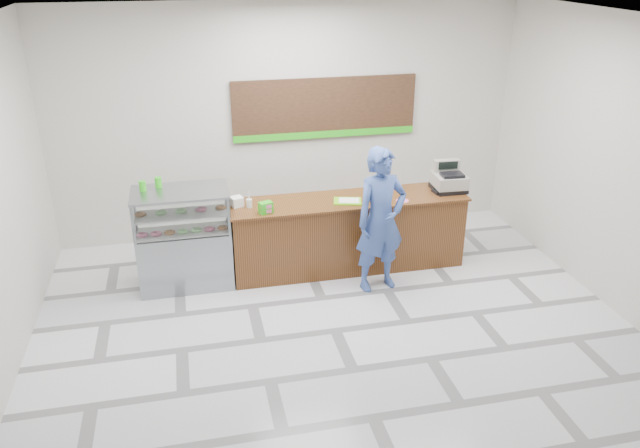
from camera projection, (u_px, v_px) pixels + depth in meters
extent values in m
plane|color=silver|center=(336.00, 331.00, 7.37)|extent=(7.00, 7.00, 0.00)
plane|color=beige|center=(289.00, 122.00, 9.33)|extent=(7.00, 0.00, 7.00)
plane|color=silver|center=(339.00, 22.00, 5.95)|extent=(7.00, 7.00, 0.00)
cube|color=brown|center=(348.00, 234.00, 8.66)|extent=(3.20, 0.70, 1.00)
cube|color=brown|center=(348.00, 200.00, 8.45)|extent=(3.26, 0.76, 0.03)
cube|color=gray|center=(186.00, 257.00, 8.26)|extent=(1.20, 0.70, 0.80)
cube|color=white|center=(181.00, 211.00, 7.99)|extent=(1.20, 0.70, 0.50)
cube|color=gray|center=(179.00, 192.00, 7.89)|extent=(1.22, 0.72, 0.03)
cube|color=silver|center=(183.00, 228.00, 8.09)|extent=(1.14, 0.64, 0.02)
cube|color=silver|center=(181.00, 211.00, 7.99)|extent=(1.14, 0.64, 0.02)
torus|color=#DC5F8C|center=(143.00, 232.00, 7.88)|extent=(0.15, 0.15, 0.05)
torus|color=#DC5F8C|center=(156.00, 231.00, 7.92)|extent=(0.15, 0.15, 0.05)
torus|color=#995624|center=(169.00, 230.00, 7.95)|extent=(0.15, 0.15, 0.05)
torus|color=#8FE57F|center=(183.00, 228.00, 7.98)|extent=(0.15, 0.15, 0.05)
torus|color=#8FE57F|center=(196.00, 227.00, 8.02)|extent=(0.15, 0.15, 0.05)
torus|color=#DC5F8C|center=(209.00, 226.00, 8.05)|extent=(0.15, 0.15, 0.05)
torus|color=#995624|center=(222.00, 225.00, 8.08)|extent=(0.15, 0.15, 0.05)
torus|color=#995624|center=(141.00, 210.00, 7.92)|extent=(0.15, 0.15, 0.05)
torus|color=#8FE57F|center=(161.00, 208.00, 7.97)|extent=(0.15, 0.15, 0.05)
torus|color=#8FE57F|center=(181.00, 207.00, 8.02)|extent=(0.15, 0.15, 0.05)
torus|color=#DC5F8C|center=(201.00, 205.00, 8.07)|extent=(0.15, 0.15, 0.05)
torus|color=#995624|center=(220.00, 204.00, 8.12)|extent=(0.15, 0.15, 0.05)
cube|color=black|center=(325.00, 108.00, 9.33)|extent=(2.80, 0.05, 0.90)
cube|color=green|center=(325.00, 134.00, 9.46)|extent=(2.80, 0.02, 0.10)
cube|color=black|center=(448.00, 188.00, 8.73)|extent=(0.43, 0.43, 0.06)
cube|color=gray|center=(449.00, 180.00, 8.68)|extent=(0.45, 0.47, 0.17)
cube|color=black|center=(452.00, 175.00, 8.56)|extent=(0.31, 0.23, 0.04)
cube|color=gray|center=(446.00, 166.00, 8.73)|extent=(0.37, 0.13, 0.17)
cube|color=black|center=(448.00, 165.00, 8.67)|extent=(0.28, 0.03, 0.11)
cube|color=black|center=(437.00, 192.00, 8.63)|extent=(0.11, 0.18, 0.04)
cube|color=#6FC514|center=(348.00, 201.00, 8.34)|extent=(0.43, 0.35, 0.02)
cube|color=white|center=(349.00, 200.00, 8.34)|extent=(0.31, 0.25, 0.00)
cube|color=white|center=(237.00, 202.00, 8.18)|extent=(0.19, 0.19, 0.13)
cylinder|color=silver|center=(249.00, 203.00, 8.15)|extent=(0.08, 0.08, 0.11)
cube|color=green|center=(266.00, 208.00, 7.97)|extent=(0.19, 0.16, 0.15)
cylinder|color=#DC5F8C|center=(402.00, 201.00, 8.38)|extent=(0.17, 0.17, 0.00)
cylinder|color=green|center=(143.00, 186.00, 7.85)|extent=(0.09, 0.09, 0.13)
cylinder|color=green|center=(158.00, 182.00, 7.97)|extent=(0.09, 0.09, 0.14)
imported|color=#365097|center=(381.00, 220.00, 7.96)|extent=(0.78, 0.59, 1.92)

